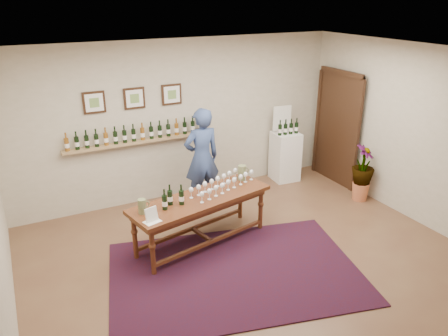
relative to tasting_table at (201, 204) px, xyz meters
name	(u,v)px	position (x,y,z in m)	size (l,w,h in m)	color
ground	(250,259)	(0.42, -0.71, -0.64)	(6.00, 6.00, 0.00)	brown
room_shell	(299,129)	(2.53, 1.15, 0.48)	(6.00, 6.00, 6.00)	beige
rug	(235,272)	(0.08, -0.90, -0.63)	(3.28, 2.19, 0.02)	#3F0B0D
tasting_table	(201,204)	(0.00, 0.00, 0.00)	(2.22, 1.11, 0.75)	#402110
table_glasses	(220,184)	(0.36, 0.11, 0.20)	(1.27, 0.29, 0.18)	white
table_bottles	(171,195)	(-0.47, -0.06, 0.28)	(0.31, 0.18, 0.33)	black
pitcher_left	(142,206)	(-0.89, -0.09, 0.21)	(0.13, 0.13, 0.20)	#646C43
pitcher_right	(242,173)	(0.84, 0.29, 0.23)	(0.15, 0.15, 0.24)	#646C43
menu_card	(151,215)	(-0.85, -0.36, 0.21)	(0.21, 0.15, 0.19)	white
display_pedestal	(285,156)	(2.47, 1.46, -0.16)	(0.48, 0.48, 0.96)	white
pedestal_bottles	(288,127)	(2.46, 1.38, 0.46)	(0.27, 0.07, 0.27)	black
info_sign	(282,118)	(2.46, 1.61, 0.59)	(0.38, 0.02, 0.53)	white
potted_plant	(362,173)	(3.16, 0.05, -0.12)	(0.66, 0.66, 0.89)	#C16740
person	(202,158)	(0.54, 1.17, 0.23)	(0.64, 0.42, 1.75)	#334779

